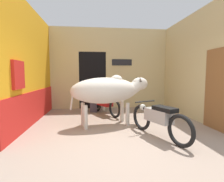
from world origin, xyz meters
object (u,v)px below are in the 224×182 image
(cow, at_px, (108,90))
(motorcycle_near, at_px, (158,118))
(plastic_stool, at_px, (102,105))
(shopkeeper_seated, at_px, (93,95))
(motorcycle_far, at_px, (105,103))

(cow, xyz_separation_m, motorcycle_near, (1.02, -1.11, -0.54))
(motorcycle_near, xyz_separation_m, plastic_stool, (-1.07, 3.10, -0.22))
(plastic_stool, bearing_deg, cow, -88.73)
(plastic_stool, bearing_deg, shopkeeper_seated, -153.72)
(plastic_stool, bearing_deg, motorcycle_near, -71.03)
(shopkeeper_seated, bearing_deg, plastic_stool, 26.28)
(motorcycle_near, distance_m, motorcycle_far, 2.61)
(cow, relative_size, motorcycle_near, 1.31)
(shopkeeper_seated, distance_m, plastic_stool, 0.59)
(motorcycle_near, height_order, plastic_stool, motorcycle_near)
(motorcycle_far, xyz_separation_m, shopkeeper_seated, (-0.40, 0.53, 0.25))
(motorcycle_far, bearing_deg, cow, -89.85)
(motorcycle_near, height_order, motorcycle_far, motorcycle_near)
(shopkeeper_seated, relative_size, plastic_stool, 3.12)
(cow, height_order, motorcycle_near, cow)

